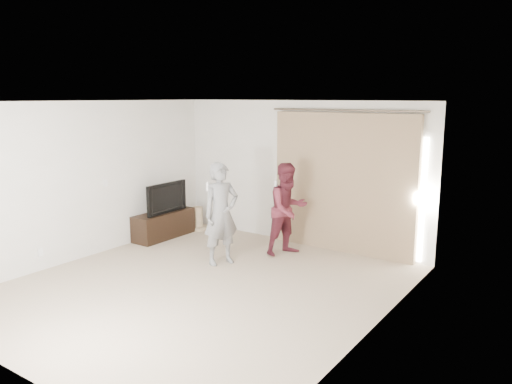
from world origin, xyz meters
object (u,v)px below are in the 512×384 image
person_man (221,214)px  tv_console (164,225)px  tv (163,197)px  person_woman (288,209)px

person_man → tv_console: bearing=163.1°
tv → person_woman: (2.49, 0.46, 0.01)m
tv → person_man: person_man is taller
tv → person_man: size_ratio=0.61×
person_man → person_woman: bearing=58.5°
tv_console → person_man: bearing=-16.9°
tv_console → person_man: size_ratio=0.78×
person_woman → tv_console: bearing=-169.5°
tv_console → person_woman: bearing=10.5°
tv_console → tv: size_ratio=1.29×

